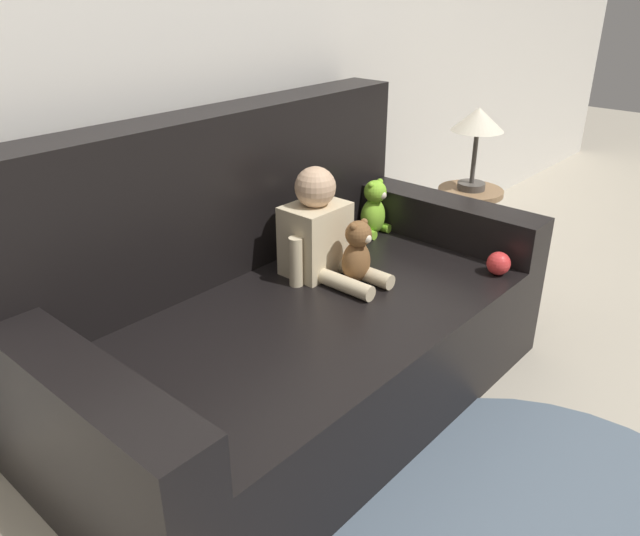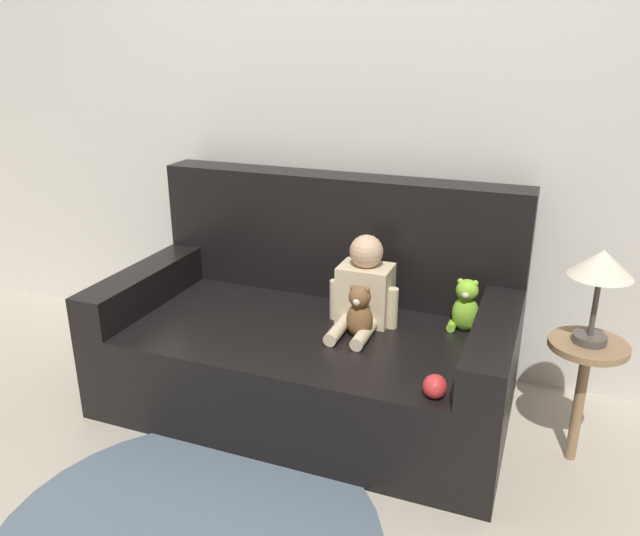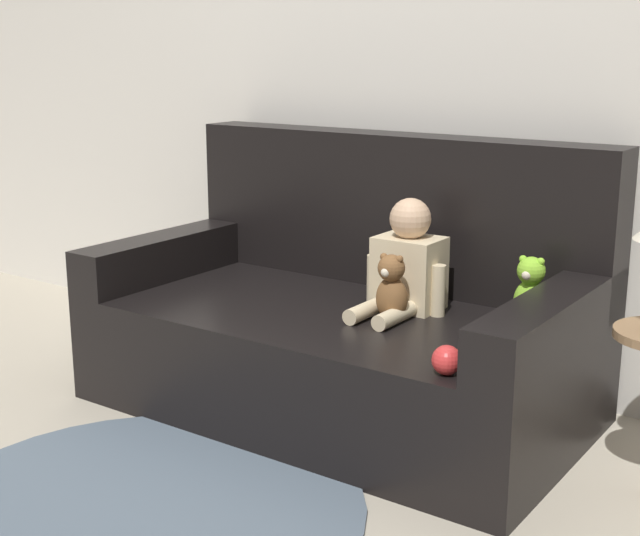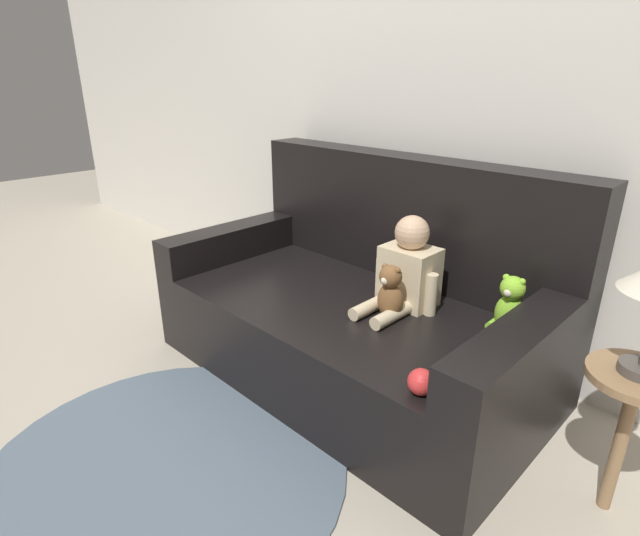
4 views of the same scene
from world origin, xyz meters
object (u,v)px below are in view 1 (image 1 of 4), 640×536
object	(u,v)px
couch	(282,316)
plush_toy_side	(374,209)
toy_ball	(499,263)
person_baby	(319,233)
teddy_bear_brown	(357,252)
side_table	(474,155)

from	to	relation	value
couch	plush_toy_side	distance (m)	0.67
toy_ball	couch	bearing A→B (deg)	143.38
person_baby	teddy_bear_brown	size ratio (longest dim) A/B	1.70
couch	side_table	bearing A→B (deg)	-3.91
side_table	toy_ball	bearing A→B (deg)	-140.99
plush_toy_side	toy_ball	world-z (taller)	plush_toy_side
person_baby	toy_ball	size ratio (longest dim) A/B	4.58
couch	toy_ball	size ratio (longest dim) A/B	20.41
plush_toy_side	toy_ball	size ratio (longest dim) A/B	2.72
couch	toy_ball	distance (m)	0.79
couch	plush_toy_side	bearing A→B (deg)	8.75
plush_toy_side	side_table	size ratio (longest dim) A/B	0.27
person_baby	side_table	size ratio (longest dim) A/B	0.45
teddy_bear_brown	couch	bearing A→B (deg)	153.23
teddy_bear_brown	toy_ball	size ratio (longest dim) A/B	2.70
toy_ball	side_table	size ratio (longest dim) A/B	0.10
teddy_bear_brown	side_table	world-z (taller)	side_table
couch	side_table	distance (m)	1.16
plush_toy_side	teddy_bear_brown	bearing A→B (deg)	-150.45
plush_toy_side	toy_ball	distance (m)	0.56
teddy_bear_brown	side_table	size ratio (longest dim) A/B	0.27
couch	side_table	world-z (taller)	couch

